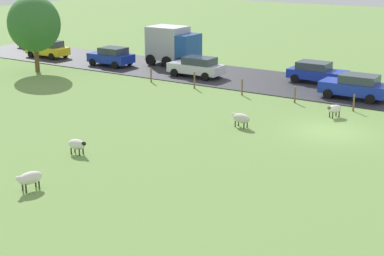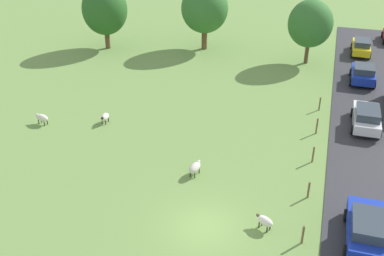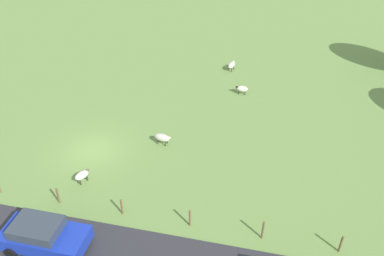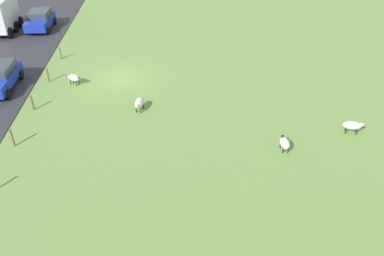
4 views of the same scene
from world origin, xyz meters
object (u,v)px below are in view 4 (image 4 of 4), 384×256
sheep_1 (139,103)px  sheep_2 (74,78)px  sheep_0 (285,143)px  car_5 (40,20)px  sheep_3 (352,125)px

sheep_1 → sheep_2: sheep_1 is taller
sheep_0 → car_5: 27.09m
sheep_1 → sheep_3: 13.16m
sheep_1 → sheep_3: size_ratio=1.03×
sheep_3 → car_5: bearing=-38.1°
sheep_0 → car_5: car_5 is taller
sheep_0 → sheep_1: sheep_1 is taller
sheep_3 → car_5: 29.33m
sheep_1 → car_5: bearing=-55.6°
sheep_0 → sheep_3: sheep_3 is taller
sheep_2 → car_5: car_5 is taller
sheep_1 → car_5: (10.28, -15.00, 0.39)m
sheep_1 → car_5: car_5 is taller
sheep_0 → sheep_1: size_ratio=0.83×
sheep_3 → sheep_0: bearing=19.1°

